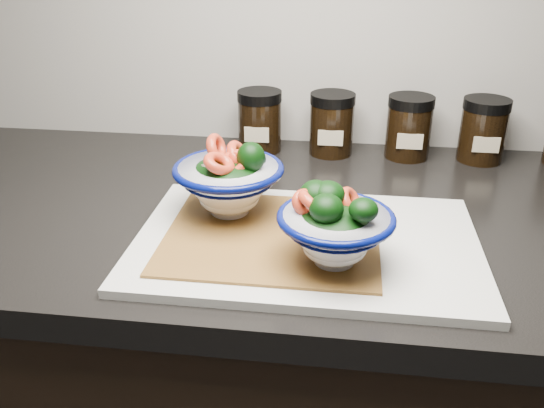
# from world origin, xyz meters

# --- Properties ---
(countertop) EXTENTS (3.50, 0.60, 0.04)m
(countertop) POSITION_xyz_m (0.00, 1.45, 0.88)
(countertop) COLOR black
(countertop) RESTS_ON cabinet
(cutting_board) EXTENTS (0.45, 0.30, 0.01)m
(cutting_board) POSITION_xyz_m (-0.15, 1.33, 0.91)
(cutting_board) COLOR beige
(cutting_board) RESTS_ON countertop
(bamboo_mat) EXTENTS (0.28, 0.24, 0.00)m
(bamboo_mat) POSITION_xyz_m (-0.20, 1.33, 0.91)
(bamboo_mat) COLOR #A57231
(bamboo_mat) RESTS_ON cutting_board
(bowl_left) EXTENTS (0.16, 0.16, 0.12)m
(bowl_left) POSITION_xyz_m (-0.26, 1.39, 0.96)
(bowl_left) COLOR white
(bowl_left) RESTS_ON bamboo_mat
(bowl_right) EXTENTS (0.14, 0.14, 0.10)m
(bowl_right) POSITION_xyz_m (-0.11, 1.28, 0.96)
(bowl_right) COLOR white
(bowl_right) RESTS_ON bamboo_mat
(spice_jar_a) EXTENTS (0.08, 0.08, 0.11)m
(spice_jar_a) POSITION_xyz_m (-0.27, 1.69, 0.96)
(spice_jar_a) COLOR black
(spice_jar_a) RESTS_ON countertop
(spice_jar_b) EXTENTS (0.08, 0.08, 0.11)m
(spice_jar_b) POSITION_xyz_m (-0.13, 1.69, 0.96)
(spice_jar_b) COLOR black
(spice_jar_b) RESTS_ON countertop
(spice_jar_c) EXTENTS (0.08, 0.08, 0.11)m
(spice_jar_c) POSITION_xyz_m (0.01, 1.69, 0.96)
(spice_jar_c) COLOR black
(spice_jar_c) RESTS_ON countertop
(spice_jar_d) EXTENTS (0.08, 0.08, 0.11)m
(spice_jar_d) POSITION_xyz_m (0.14, 1.69, 0.96)
(spice_jar_d) COLOR black
(spice_jar_d) RESTS_ON countertop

